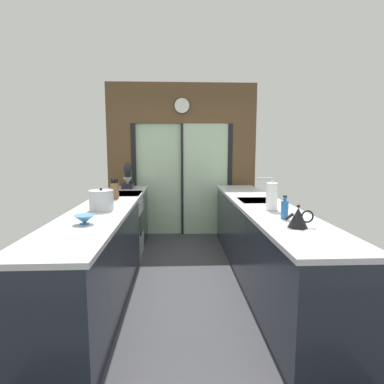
{
  "coord_description": "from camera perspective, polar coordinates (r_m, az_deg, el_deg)",
  "views": [
    {
      "loc": [
        -0.1,
        -3.37,
        1.57
      ],
      "look_at": [
        0.09,
        0.61,
        1.02
      ],
      "focal_mm": 29.98,
      "sensor_mm": 36.0,
      "label": 1
    }
  ],
  "objects": [
    {
      "name": "stand_mixer",
      "position": [
        5.29,
        -11.35,
        2.38
      ],
      "size": [
        0.17,
        0.27,
        0.42
      ],
      "color": "black",
      "rests_on": "left_counter_run"
    },
    {
      "name": "right_counter_run",
      "position": [
        3.96,
        12.25,
        -8.54
      ],
      "size": [
        0.62,
        3.8,
        0.92
      ],
      "color": "#1E232D",
      "rests_on": "ground_plane"
    },
    {
      "name": "back_wall_unit",
      "position": [
        5.77,
        -1.78,
        7.37
      ],
      "size": [
        2.64,
        0.12,
        2.7
      ],
      "color": "brown",
      "rests_on": "ground_plane"
    },
    {
      "name": "knife_block",
      "position": [
        4.21,
        -13.57,
        0.19
      ],
      "size": [
        0.09,
        0.14,
        0.27
      ],
      "color": "brown",
      "rests_on": "left_counter_run"
    },
    {
      "name": "left_counter_run",
      "position": [
        3.76,
        -15.3,
        -9.52
      ],
      "size": [
        0.62,
        3.8,
        0.92
      ],
      "color": "#1E232D",
      "rests_on": "ground_plane"
    },
    {
      "name": "ground_plane",
      "position": [
        4.27,
        -1.27,
        -13.85
      ],
      "size": [
        5.04,
        7.6,
        0.02
      ],
      "primitive_type": "cube",
      "color": "#38383D"
    },
    {
      "name": "paper_towel_roll",
      "position": [
        3.44,
        13.99,
        -0.84
      ],
      "size": [
        0.13,
        0.13,
        0.32
      ],
      "color": "#B7BABC",
      "rests_on": "right_counter_run"
    },
    {
      "name": "kettle",
      "position": [
        2.76,
        18.37,
        -4.33
      ],
      "size": [
        0.24,
        0.16,
        0.19
      ],
      "color": "black",
      "rests_on": "right_counter_run"
    },
    {
      "name": "mixing_bowl",
      "position": [
        2.9,
        -18.59,
        -4.63
      ],
      "size": [
        0.18,
        0.18,
        0.08
      ],
      "color": "teal",
      "rests_on": "left_counter_run"
    },
    {
      "name": "soap_bottle",
      "position": [
        3.06,
        16.15,
        -2.96
      ],
      "size": [
        0.07,
        0.07,
        0.22
      ],
      "color": "#286BB7",
      "rests_on": "right_counter_run"
    },
    {
      "name": "sink_faucet",
      "position": [
        4.11,
        13.62,
        1.18
      ],
      "size": [
        0.19,
        0.02,
        0.29
      ],
      "color": "#B7BABC",
      "rests_on": "right_counter_run"
    },
    {
      "name": "stock_pot",
      "position": [
        3.49,
        -15.82,
        -1.41
      ],
      "size": [
        0.26,
        0.26,
        0.24
      ],
      "color": "#B7BABC",
      "rests_on": "left_counter_run"
    },
    {
      "name": "oven_range",
      "position": [
        4.82,
        -12.4,
        -5.71
      ],
      "size": [
        0.6,
        0.6,
        0.92
      ],
      "color": "#B7BABC",
      "rests_on": "ground_plane"
    }
  ]
}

